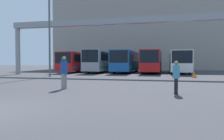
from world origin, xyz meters
TOP-DOWN VIEW (x-y plane):
  - building_backdrop at (0.00, 45.10)m, footprint 38.01×12.00m
  - overhead_gantry at (0.00, 18.89)m, footprint 26.04×0.80m
  - bus_slot_0 at (-7.60, 26.49)m, footprint 2.54×10.45m
  - bus_slot_1 at (-3.80, 26.93)m, footprint 2.52×11.34m
  - bus_slot_2 at (0.00, 26.57)m, footprint 2.62×10.62m
  - bus_slot_3 at (3.80, 27.00)m, footprint 2.52×11.48m
  - bus_slot_4 at (7.60, 26.52)m, footprint 2.58×10.53m
  - pedestrian_near_center at (0.13, 6.02)m, footprint 0.39×0.39m
  - pedestrian_far_center at (6.28, 5.44)m, footprint 0.33×0.33m
  - traffic_cone at (8.50, 17.52)m, footprint 0.48×0.48m
  - lamp_post at (-6.25, 15.53)m, footprint 0.36×0.36m

SIDE VIEW (x-z plane):
  - traffic_cone at x=8.50m, z-range 0.00..0.62m
  - pedestrian_far_center at x=6.28m, z-range 0.05..1.64m
  - pedestrian_near_center at x=0.13m, z-range 0.06..1.92m
  - bus_slot_0 at x=-7.60m, z-range 0.23..3.23m
  - bus_slot_4 at x=7.60m, z-range 0.23..3.27m
  - bus_slot_3 at x=3.80m, z-range 0.24..3.38m
  - bus_slot_2 at x=0.00m, z-range 0.24..3.40m
  - bus_slot_1 at x=-3.80m, z-range 0.25..3.54m
  - lamp_post at x=-6.25m, z-range 0.37..9.25m
  - overhead_gantry at x=0.00m, z-range 2.20..8.76m
  - building_backdrop at x=0.00m, z-range 0.00..17.40m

